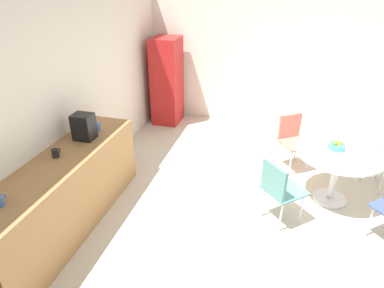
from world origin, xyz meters
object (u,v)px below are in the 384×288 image
at_px(locker_cabinet, 167,81).
at_px(chair_teal, 279,186).
at_px(mug_green, 56,153).
at_px(round_table, 338,161).
at_px(mug_white, 97,126).
at_px(coffee_maker, 84,127).
at_px(fruit_bowl, 337,145).
at_px(chair_coral, 292,135).

relative_size(locker_cabinet, chair_teal, 2.00).
bearing_deg(mug_green, locker_cabinet, -2.99).
bearing_deg(round_table, mug_white, 100.03).
bearing_deg(coffee_maker, round_table, -75.25).
relative_size(mug_white, mug_green, 1.00).
bearing_deg(coffee_maker, mug_green, 171.89).
bearing_deg(chair_teal, locker_cabinet, 40.90).
xyz_separation_m(locker_cabinet, chair_teal, (-2.61, -2.26, -0.31)).
bearing_deg(fruit_bowl, coffee_maker, 106.09).
bearing_deg(mug_white, chair_teal, -92.89).
height_order(round_table, mug_white, mug_white).
distance_m(chair_coral, coffee_maker, 3.01).
distance_m(chair_coral, chair_teal, 1.44).
relative_size(chair_teal, fruit_bowl, 4.03).
relative_size(round_table, coffee_maker, 3.37).
height_order(chair_teal, coffee_maker, coffee_maker).
bearing_deg(chair_coral, chair_teal, 174.43).
bearing_deg(mug_green, coffee_maker, -8.11).
height_order(chair_coral, chair_teal, same).
relative_size(chair_coral, chair_teal, 1.00).
distance_m(round_table, fruit_bowl, 0.20).
height_order(chair_coral, mug_green, mug_green).
distance_m(chair_teal, coffee_maker, 2.43).
bearing_deg(mug_green, mug_white, -6.24).
distance_m(mug_green, coffee_maker, 0.51).
relative_size(locker_cabinet, mug_green, 12.85).
distance_m(chair_teal, mug_white, 2.39).
height_order(mug_green, coffee_maker, coffee_maker).
distance_m(locker_cabinet, mug_green, 3.25).
distance_m(chair_teal, mug_green, 2.55).
distance_m(locker_cabinet, chair_teal, 3.47).
xyz_separation_m(chair_teal, fruit_bowl, (0.72, -0.65, 0.26)).
relative_size(locker_cabinet, coffee_maker, 5.18).
relative_size(chair_coral, coffee_maker, 2.59).
relative_size(round_table, fruit_bowl, 5.25).
bearing_deg(coffee_maker, locker_cabinet, -2.08).
relative_size(mug_green, coffee_maker, 0.40).
relative_size(fruit_bowl, coffee_maker, 0.64).
bearing_deg(locker_cabinet, mug_white, 178.00).
relative_size(mug_white, coffee_maker, 0.40).
xyz_separation_m(chair_coral, coffee_maker, (-1.58, 2.50, 0.54)).
height_order(locker_cabinet, chair_teal, locker_cabinet).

